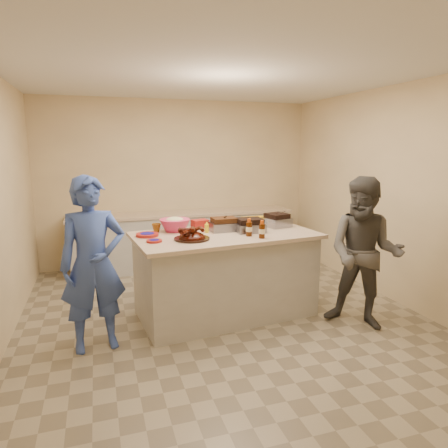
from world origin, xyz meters
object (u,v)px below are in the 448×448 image
object	(u,v)px
island	(225,313)
bbq_bottle_b	(249,236)
rib_platter	(192,239)
coleslaw_bowl	(175,231)
roasting_pan	(277,226)
plastic_cup	(157,232)
guest_blue	(99,347)
guest_gray	(359,325)
mustard_bottle	(207,233)
bbq_bottle_a	(262,238)

from	to	relation	value
island	bbq_bottle_b	size ratio (longest dim) A/B	10.45
rib_platter	coleslaw_bowl	bearing A→B (deg)	100.70
rib_platter	coleslaw_bowl	world-z (taller)	coleslaw_bowl
roasting_pan	plastic_cup	distance (m)	1.48
guest_blue	plastic_cup	bearing A→B (deg)	36.86
coleslaw_bowl	guest_gray	world-z (taller)	coleslaw_bowl
mustard_bottle	guest_gray	world-z (taller)	mustard_bottle
bbq_bottle_b	mustard_bottle	world-z (taller)	bbq_bottle_b
plastic_cup	guest_blue	xyz separation A→B (m)	(-0.71, -0.71, -0.97)
plastic_cup	mustard_bottle	bearing A→B (deg)	-21.87
coleslaw_bowl	bbq_bottle_a	world-z (taller)	coleslaw_bowl
rib_platter	plastic_cup	world-z (taller)	rib_platter
mustard_bottle	guest_gray	size ratio (longest dim) A/B	0.08
bbq_bottle_b	guest_blue	bearing A→B (deg)	-173.90
guest_gray	island	bearing A→B (deg)	-163.90
coleslaw_bowl	plastic_cup	distance (m)	0.22
roasting_pan	guest_gray	size ratio (longest dim) A/B	0.17
bbq_bottle_a	guest_blue	bearing A→B (deg)	-178.81
rib_platter	coleslaw_bowl	distance (m)	0.49
mustard_bottle	guest_blue	xyz separation A→B (m)	(-1.25, -0.49, -0.97)
rib_platter	bbq_bottle_a	world-z (taller)	bbq_bottle_a
island	bbq_bottle_b	distance (m)	1.02
guest_gray	plastic_cup	bearing A→B (deg)	-161.80
plastic_cup	guest_blue	size ratio (longest dim) A/B	0.06
island	guest_blue	bearing A→B (deg)	-170.98
coleslaw_bowl	guest_gray	distance (m)	2.34
coleslaw_bowl	bbq_bottle_a	distance (m)	1.05
island	guest_gray	size ratio (longest dim) A/B	1.25
coleslaw_bowl	bbq_bottle_a	xyz separation A→B (m)	(0.83, -0.64, 0.00)
rib_platter	roasting_pan	bearing A→B (deg)	17.59
roasting_pan	coleslaw_bowl	world-z (taller)	coleslaw_bowl
bbq_bottle_b	guest_blue	size ratio (longest dim) A/B	0.12
rib_platter	guest_gray	bearing A→B (deg)	-18.06
mustard_bottle	island	bearing A→B (deg)	-28.30
island	plastic_cup	size ratio (longest dim) A/B	19.60
plastic_cup	bbq_bottle_b	bearing A→B (deg)	-29.25
coleslaw_bowl	bbq_bottle_a	size ratio (longest dim) A/B	1.83
rib_platter	plastic_cup	xyz separation A→B (m)	(-0.30, 0.50, -0.00)
mustard_bottle	guest_blue	world-z (taller)	mustard_bottle
rib_platter	guest_blue	xyz separation A→B (m)	(-1.01, -0.20, -0.97)
bbq_bottle_b	guest_blue	xyz separation A→B (m)	(-1.65, -0.18, -0.97)
guest_blue	roasting_pan	bearing A→B (deg)	6.61
rib_platter	mustard_bottle	xyz separation A→B (m)	(0.24, 0.28, -0.00)
roasting_pan	guest_gray	xyz separation A→B (m)	(0.59, -0.94, -0.97)
rib_platter	mustard_bottle	size ratio (longest dim) A/B	2.91
plastic_cup	island	bearing A→B (deg)	-23.61
guest_blue	guest_gray	distance (m)	2.79
rib_platter	bbq_bottle_b	xyz separation A→B (m)	(0.64, -0.03, -0.00)
island	plastic_cup	bearing A→B (deg)	150.50
guest_blue	guest_gray	size ratio (longest dim) A/B	1.03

